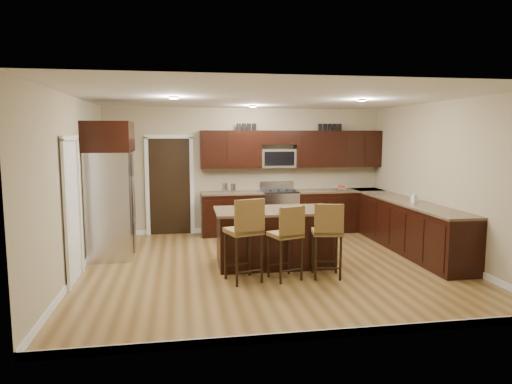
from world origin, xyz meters
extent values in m
plane|color=olive|center=(0.00, 0.00, 0.00)|extent=(6.00, 6.00, 0.00)
plane|color=silver|center=(0.00, 0.00, 2.70)|extent=(6.00, 6.00, 0.00)
plane|color=tan|center=(0.00, 2.75, 1.35)|extent=(6.00, 0.00, 6.00)
plane|color=tan|center=(-3.00, 0.00, 1.35)|extent=(0.00, 5.50, 5.50)
plane|color=tan|center=(3.00, 0.00, 1.35)|extent=(0.00, 5.50, 5.50)
cube|color=black|center=(-0.35, 2.45, 0.44)|extent=(1.30, 0.60, 0.88)
cube|color=black|center=(2.03, 2.45, 0.44)|extent=(1.94, 0.60, 0.88)
cube|color=black|center=(2.70, 0.48, 0.44)|extent=(0.60, 3.35, 0.88)
cube|color=brown|center=(-0.35, 2.45, 0.90)|extent=(1.30, 0.63, 0.04)
cube|color=brown|center=(2.03, 2.45, 0.90)|extent=(1.94, 0.63, 0.04)
cube|color=brown|center=(2.70, 0.48, 0.90)|extent=(0.63, 3.35, 0.04)
cube|color=black|center=(-0.35, 2.58, 1.82)|extent=(1.30, 0.33, 0.80)
cube|color=black|center=(2.03, 2.58, 1.82)|extent=(1.94, 0.33, 0.80)
cube|color=black|center=(0.68, 2.58, 2.07)|extent=(0.76, 0.33, 0.30)
cube|color=silver|center=(0.68, 2.45, 0.45)|extent=(0.76, 0.64, 0.90)
cube|color=black|center=(0.68, 2.45, 0.91)|extent=(0.76, 0.60, 0.03)
cube|color=black|center=(0.68, 2.15, 0.45)|extent=(0.65, 0.01, 0.45)
cube|color=silver|center=(0.68, 2.72, 1.02)|extent=(0.76, 0.05, 0.18)
cube|color=silver|center=(0.68, 2.60, 1.62)|extent=(0.76, 0.31, 0.40)
cube|color=black|center=(-1.65, 2.73, 1.03)|extent=(0.85, 0.03, 2.06)
cube|color=white|center=(-2.98, -0.30, 1.02)|extent=(0.03, 0.80, 2.04)
cube|color=black|center=(0.08, 0.07, 0.44)|extent=(1.87, 0.96, 0.88)
cube|color=brown|center=(0.08, 0.07, 0.90)|extent=(1.97, 1.07, 0.04)
cube|color=black|center=(0.08, 0.07, 0.04)|extent=(1.79, 0.88, 0.09)
cube|color=olive|center=(-0.54, -0.71, 0.75)|extent=(0.58, 0.58, 0.07)
cube|color=olive|center=(-0.48, -0.91, 0.99)|extent=(0.45, 0.18, 0.49)
cylinder|color=black|center=(-0.74, -0.90, 0.36)|extent=(0.04, 0.04, 0.71)
cylinder|color=black|center=(-0.35, -0.90, 0.36)|extent=(0.04, 0.04, 0.71)
cylinder|color=black|center=(-0.74, -0.51, 0.36)|extent=(0.04, 0.04, 0.71)
cylinder|color=black|center=(-0.35, -0.51, 0.36)|extent=(0.04, 0.04, 0.71)
cube|color=olive|center=(0.08, -0.71, 0.67)|extent=(0.52, 0.52, 0.06)
cube|color=olive|center=(0.14, -0.88, 0.89)|extent=(0.41, 0.17, 0.44)
cylinder|color=black|center=(-0.10, -0.88, 0.32)|extent=(0.04, 0.04, 0.64)
cylinder|color=black|center=(0.26, -0.88, 0.32)|extent=(0.04, 0.04, 0.64)
cylinder|color=black|center=(-0.10, -0.53, 0.32)|extent=(0.04, 0.04, 0.64)
cylinder|color=black|center=(0.26, -0.53, 0.32)|extent=(0.04, 0.04, 0.64)
cube|color=olive|center=(0.72, -0.71, 0.69)|extent=(0.49, 0.49, 0.06)
cube|color=olive|center=(0.68, -0.90, 0.91)|extent=(0.42, 0.11, 0.45)
cylinder|color=black|center=(0.53, -0.89, 0.33)|extent=(0.04, 0.04, 0.66)
cylinder|color=black|center=(0.90, -0.89, 0.33)|extent=(0.04, 0.04, 0.66)
cylinder|color=black|center=(0.53, -0.53, 0.33)|extent=(0.04, 0.04, 0.66)
cylinder|color=black|center=(0.90, -0.53, 0.33)|extent=(0.04, 0.04, 0.66)
cube|color=silver|center=(-2.62, 1.00, 0.92)|extent=(0.72, 0.92, 1.84)
cube|color=black|center=(-2.26, 1.00, 0.92)|extent=(0.01, 0.02, 1.75)
cylinder|color=silver|center=(-2.23, 0.92, 1.01)|extent=(0.02, 0.02, 0.82)
cylinder|color=silver|center=(-2.23, 1.08, 1.01)|extent=(0.02, 0.02, 0.82)
cube|color=black|center=(-2.62, 1.00, 2.09)|extent=(0.78, 0.98, 0.51)
cube|color=brown|center=(0.78, 1.35, 0.01)|extent=(0.93, 0.64, 0.01)
imported|color=silver|center=(2.09, 2.45, 0.95)|extent=(0.29, 0.29, 0.07)
imported|color=#B2B2B2|center=(2.70, 0.39, 1.02)|extent=(0.11, 0.11, 0.20)
cylinder|color=silver|center=(-0.50, 2.45, 1.02)|extent=(0.12, 0.12, 0.19)
cylinder|color=silver|center=(-0.32, 2.45, 1.01)|extent=(0.11, 0.11, 0.18)
cylinder|color=white|center=(-0.42, 0.07, 0.97)|extent=(0.10, 0.10, 0.10)
camera|label=1|loc=(-1.43, -7.11, 2.12)|focal=32.00mm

